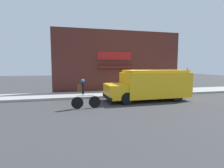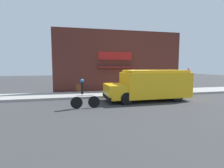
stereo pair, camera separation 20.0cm
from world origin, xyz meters
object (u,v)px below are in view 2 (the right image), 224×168
school_bus (150,85)px  cyclist (83,95)px  trash_bin (140,86)px  stop_sign_post (188,76)px

school_bus → cyclist: 5.03m
school_bus → trash_bin: school_bus is taller
school_bus → stop_sign_post: stop_sign_post is taller
cyclist → trash_bin: cyclist is taller
cyclist → stop_sign_post: (9.36, 3.30, 0.77)m
school_bus → stop_sign_post: bearing=22.5°
stop_sign_post → trash_bin: 4.31m
stop_sign_post → trash_bin: (-3.80, 1.80, -0.96)m
trash_bin → cyclist: bearing=-137.4°
cyclist → trash_bin: 7.55m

